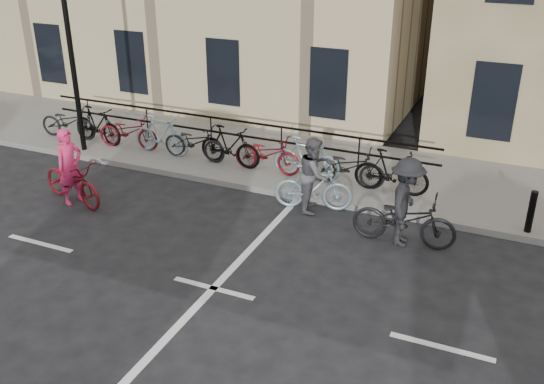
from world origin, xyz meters
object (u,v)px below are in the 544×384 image
at_px(cyclist_grey, 314,181).
at_px(cyclist_dark, 405,211).
at_px(lamp_post, 67,26).
at_px(cyclist_pink, 72,178).

xyz_separation_m(cyclist_grey, cyclist_dark, (2.20, -0.75, 0.04)).
xyz_separation_m(lamp_post, cyclist_pink, (1.82, -2.55, -2.88)).
relative_size(cyclist_pink, cyclist_grey, 1.14).
xyz_separation_m(cyclist_pink, cyclist_dark, (7.38, 1.14, 0.11)).
height_order(cyclist_pink, cyclist_dark, cyclist_dark).
height_order(cyclist_pink, cyclist_grey, cyclist_pink).
bearing_deg(cyclist_pink, lamp_post, 50.50).
bearing_deg(cyclist_dark, cyclist_pink, 95.33).
distance_m(lamp_post, cyclist_pink, 4.25).
distance_m(lamp_post, cyclist_grey, 7.57).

